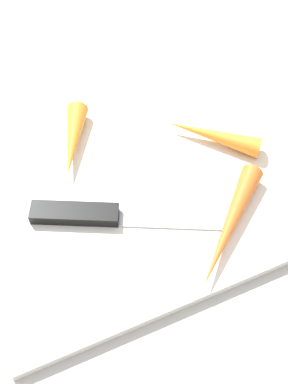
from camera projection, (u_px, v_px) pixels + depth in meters
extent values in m
plane|color=#ADA8A0|center=(144.00, 198.00, 0.54)|extent=(1.40, 1.40, 0.00)
cube|color=silver|center=(144.00, 195.00, 0.53)|extent=(0.36, 0.26, 0.01)
cube|color=#B7B7BC|center=(173.00, 221.00, 0.51)|extent=(0.11, 0.06, 0.00)
cube|color=black|center=(75.00, 215.00, 0.51)|extent=(0.09, 0.06, 0.01)
cone|color=orange|center=(73.00, 141.00, 0.55)|extent=(0.06, 0.10, 0.02)
cone|color=orange|center=(212.00, 135.00, 0.56)|extent=(0.09, 0.09, 0.02)
cone|color=orange|center=(230.00, 225.00, 0.49)|extent=(0.12, 0.11, 0.02)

